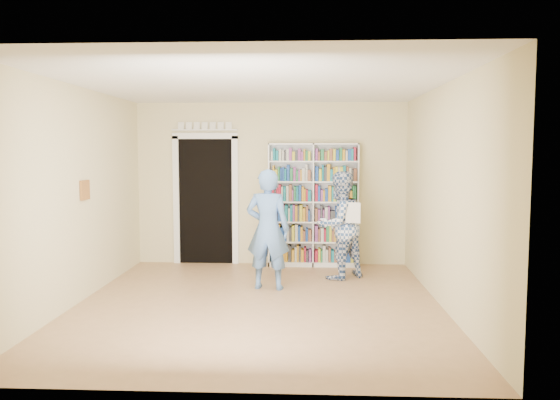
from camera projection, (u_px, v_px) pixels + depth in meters
name	position (u px, v px, depth m)	size (l,w,h in m)	color
floor	(258.00, 304.00, 6.76)	(5.00, 5.00, 0.00)	#9C734B
ceiling	(257.00, 84.00, 6.53)	(5.00, 5.00, 0.00)	white
wall_back	(271.00, 184.00, 9.13)	(4.50, 4.50, 0.00)	beige
wall_left	(77.00, 195.00, 6.75)	(5.00, 5.00, 0.00)	beige
wall_right	(445.00, 197.00, 6.54)	(5.00, 5.00, 0.00)	beige
bookshelf	(313.00, 204.00, 8.97)	(1.47, 0.28, 2.02)	white
doorway	(206.00, 194.00, 9.18)	(1.10, 0.08, 2.43)	black
wall_art	(85.00, 190.00, 6.95)	(0.03, 0.25, 0.25)	brown
man_blue	(268.00, 229.00, 7.47)	(0.60, 0.40, 1.65)	#5680BF
man_plaid	(339.00, 225.00, 8.09)	(0.78, 0.61, 1.60)	navy
paper_sheet	(353.00, 213.00, 7.83)	(0.21, 0.01, 0.30)	white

